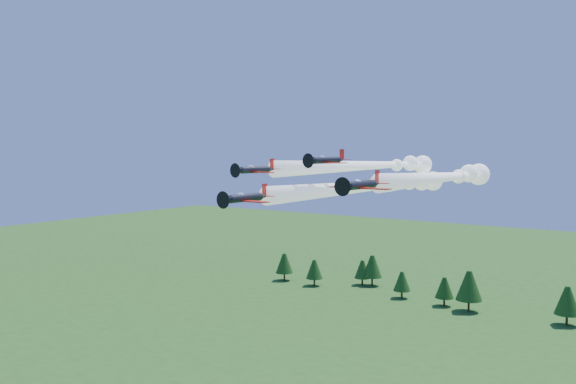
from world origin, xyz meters
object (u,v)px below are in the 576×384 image
Objects in this scene: plane_lead at (378,185)px; plane_slot at (326,160)px; plane_right at (444,177)px; plane_left at (371,165)px.

plane_slot is at bearing -84.45° from plane_lead.
plane_right is 20.04m from plane_slot.
plane_left is 6.35× the size of plane_slot.
plane_slot is at bearing -122.80° from plane_right.
plane_left is 1.16× the size of plane_right.
plane_right is (12.14, -1.62, 1.77)m from plane_lead.
plane_slot reaches higher than plane_lead.
plane_lead is 7.40× the size of plane_slot.
plane_slot is (0.74, -17.88, 4.54)m from plane_lead.
plane_right is at bearing -16.12° from plane_left.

